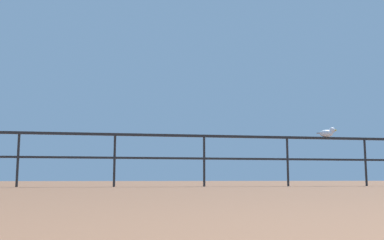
% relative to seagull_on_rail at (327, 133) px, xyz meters
% --- Properties ---
extents(pier_railing, '(18.74, 0.05, 0.99)m').
position_rel_seagull_on_rail_xyz_m(pier_railing, '(-3.43, 0.00, -0.35)').
color(pier_railing, '#252426').
rests_on(pier_railing, ground_plane).
extents(seagull_on_rail, '(0.42, 0.21, 0.20)m').
position_rel_seagull_on_rail_xyz_m(seagull_on_rail, '(0.00, 0.00, 0.00)').
color(seagull_on_rail, white).
rests_on(seagull_on_rail, pier_railing).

